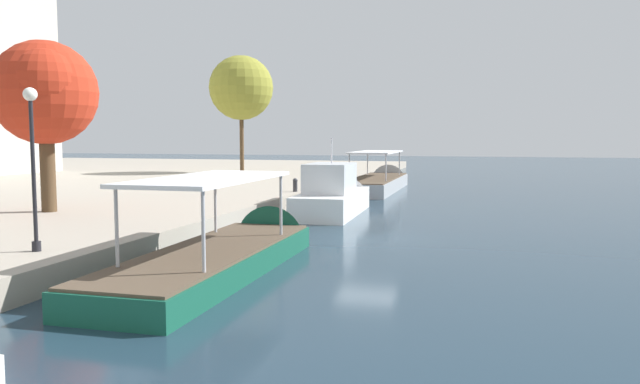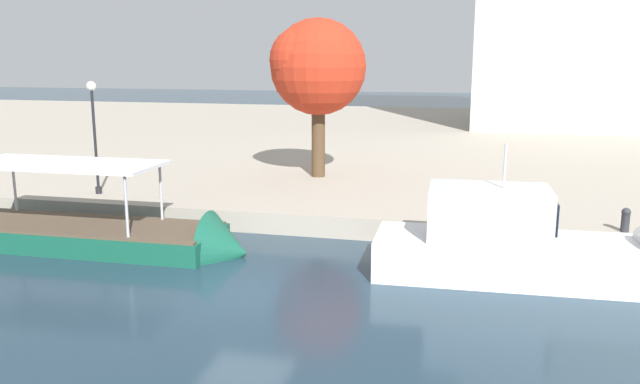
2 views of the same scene
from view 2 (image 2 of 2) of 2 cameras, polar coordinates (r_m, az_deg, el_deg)
The scene contains 7 objects.
ground_plane at distance 19.14m, azimuth -6.66°, elevation -8.93°, with size 220.00×220.00×0.00m, color #1E3342.
dock_promenade at distance 51.42m, azimuth 6.67°, elevation 4.63°, with size 120.00×55.00×0.83m, color #A39989.
tour_boat_1 at distance 24.84m, azimuth -18.83°, elevation -3.88°, with size 12.49×3.26×4.29m.
motor_yacht_2 at distance 21.03m, azimuth 17.48°, elevation -5.02°, with size 9.14×3.15×5.08m.
mooring_bollard_1 at distance 24.68m, azimuth 25.15°, elevation -2.14°, with size 0.31×0.31×0.84m.
lamp_post at distance 29.82m, azimuth -19.15°, elevation 5.56°, with size 0.41×0.41×4.88m.
tree_2 at distance 32.12m, azimuth -0.37°, elevation 11.07°, with size 4.68×4.68×7.75m.
Camera 2 is at (6.40, -16.74, 6.74)m, focal length 36.61 mm.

